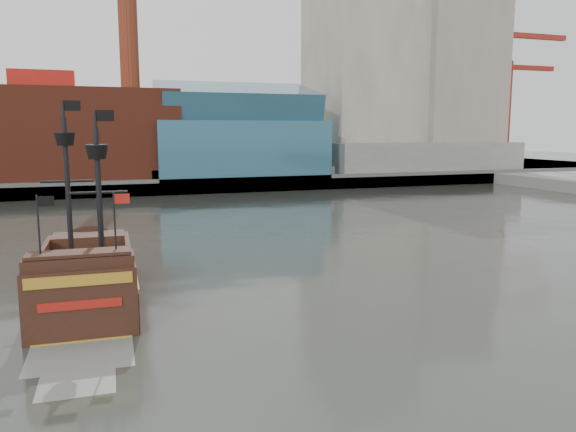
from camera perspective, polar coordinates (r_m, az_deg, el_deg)
name	(u,v)px	position (r m, az deg, el deg)	size (l,w,h in m)	color
ground	(365,305)	(34.35, 7.78, -8.91)	(400.00, 400.00, 0.00)	#2B2E29
promenade_far	(167,175)	(122.39, -12.19, 4.10)	(220.00, 60.00, 2.00)	slate
seawall	(190,186)	(93.26, -9.91, 2.98)	(220.00, 1.00, 2.60)	#4C4C49
skyline	(195,58)	(116.33, -9.45, 15.58)	(149.00, 45.00, 62.00)	brown
crane_a	(506,93)	(145.59, 21.27, 11.55)	(22.50, 4.00, 32.25)	slate
crane_b	(509,110)	(159.24, 21.51, 9.96)	(19.10, 4.00, 26.25)	slate
pirate_ship	(87,284)	(36.16, -19.77, -6.51)	(6.02, 17.56, 13.02)	black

